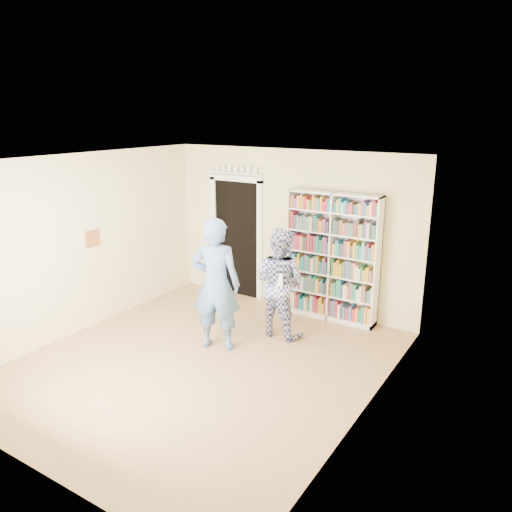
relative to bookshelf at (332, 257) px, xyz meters
The scene contains 11 objects.
floor 2.70m from the bookshelf, 109.55° to the right, with size 5.00×5.00×0.00m, color #A67D50.
ceiling 2.98m from the bookshelf, 109.55° to the right, with size 5.00×5.00×0.00m, color white.
wall_back 0.90m from the bookshelf, 169.40° to the left, with size 4.50×4.50×0.00m, color #F7E9AA.
wall_left 3.88m from the bookshelf, 142.75° to the right, with size 5.00×5.00×0.00m, color #F7E9AA.
wall_right 2.76m from the bookshelf, 58.84° to the right, with size 5.00×5.00×0.00m, color #F7E9AA.
bookshelf is the anchor object (origin of this frame).
doorway 1.94m from the bookshelf, behind, with size 1.10×0.08×2.43m.
wall_art 3.75m from the bookshelf, 145.00° to the right, with size 0.03×0.25×0.25m, color brown.
man_blue 2.07m from the bookshelf, 117.32° to the right, with size 0.70×0.46×1.91m, color #4F77B1.
man_plaid 1.08m from the bookshelf, 112.80° to the right, with size 0.81×0.63×1.66m, color navy.
paper_sheet 1.25m from the bookshelf, 105.49° to the right, with size 0.19×0.01×0.27m, color white.
Camera 1 is at (3.85, -4.76, 3.26)m, focal length 35.00 mm.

